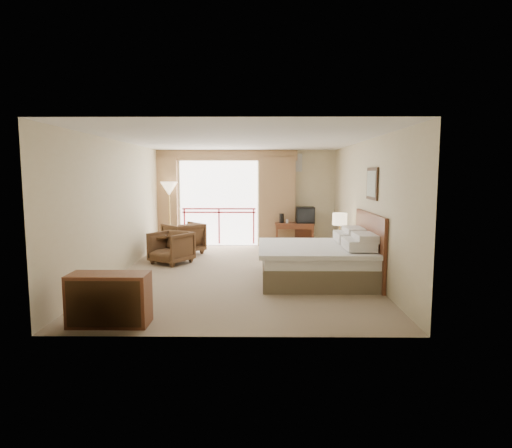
{
  "coord_description": "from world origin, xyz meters",
  "views": [
    {
      "loc": [
        0.38,
        -8.65,
        2.03
      ],
      "look_at": [
        0.29,
        0.4,
        0.97
      ],
      "focal_mm": 30.0,
      "sensor_mm": 36.0,
      "label": 1
    }
  ],
  "objects_px": {
    "armchair_far": "(184,253)",
    "dresser": "(109,299)",
    "desk": "(294,228)",
    "armchair_near": "(171,263)",
    "side_table": "(160,244)",
    "floor_lamp": "(169,191)",
    "nightstand": "(339,252)",
    "wastebasket": "(279,244)",
    "bed": "(319,261)",
    "tv": "(305,215)",
    "table_lamp": "(340,220)"
  },
  "relations": [
    {
      "from": "desk",
      "to": "armchair_far",
      "type": "xyz_separation_m",
      "value": [
        -2.91,
        -0.92,
        -0.54
      ]
    },
    {
      "from": "wastebasket",
      "to": "armchair_far",
      "type": "relative_size",
      "value": 0.37
    },
    {
      "from": "armchair_far",
      "to": "armchair_near",
      "type": "height_order",
      "value": "armchair_far"
    },
    {
      "from": "armchair_near",
      "to": "dresser",
      "type": "xyz_separation_m",
      "value": [
        -0.0,
        -4.01,
        0.35
      ]
    },
    {
      "from": "armchair_near",
      "to": "dresser",
      "type": "bearing_deg",
      "value": -57.89
    },
    {
      "from": "table_lamp",
      "to": "armchair_far",
      "type": "height_order",
      "value": "table_lamp"
    },
    {
      "from": "nightstand",
      "to": "wastebasket",
      "type": "bearing_deg",
      "value": 130.88
    },
    {
      "from": "wastebasket",
      "to": "armchair_far",
      "type": "xyz_separation_m",
      "value": [
        -2.47,
        -0.43,
        -0.16
      ]
    },
    {
      "from": "tv",
      "to": "wastebasket",
      "type": "relative_size",
      "value": 1.5
    },
    {
      "from": "side_table",
      "to": "armchair_near",
      "type": "bearing_deg",
      "value": -43.87
    },
    {
      "from": "armchair_near",
      "to": "side_table",
      "type": "distance_m",
      "value": 0.62
    },
    {
      "from": "nightstand",
      "to": "floor_lamp",
      "type": "distance_m",
      "value": 4.95
    },
    {
      "from": "side_table",
      "to": "wastebasket",
      "type": "bearing_deg",
      "value": 25.42
    },
    {
      "from": "bed",
      "to": "tv",
      "type": "distance_m",
      "value": 3.69
    },
    {
      "from": "bed",
      "to": "desk",
      "type": "xyz_separation_m",
      "value": [
        -0.18,
        3.7,
        0.16
      ]
    },
    {
      "from": "bed",
      "to": "side_table",
      "type": "height_order",
      "value": "bed"
    },
    {
      "from": "armchair_near",
      "to": "table_lamp",
      "type": "bearing_deg",
      "value": 32.43
    },
    {
      "from": "bed",
      "to": "armchair_far",
      "type": "height_order",
      "value": "bed"
    },
    {
      "from": "side_table",
      "to": "floor_lamp",
      "type": "xyz_separation_m",
      "value": [
        -0.12,
        1.75,
        1.17
      ]
    },
    {
      "from": "table_lamp",
      "to": "tv",
      "type": "xyz_separation_m",
      "value": [
        -0.56,
        2.1,
        -0.1
      ]
    },
    {
      "from": "tv",
      "to": "armchair_far",
      "type": "height_order",
      "value": "tv"
    },
    {
      "from": "desk",
      "to": "wastebasket",
      "type": "bearing_deg",
      "value": -134.18
    },
    {
      "from": "wastebasket",
      "to": "floor_lamp",
      "type": "bearing_deg",
      "value": 172.62
    },
    {
      "from": "bed",
      "to": "armchair_near",
      "type": "height_order",
      "value": "bed"
    },
    {
      "from": "armchair_far",
      "to": "bed",
      "type": "bearing_deg",
      "value": 96.98
    },
    {
      "from": "nightstand",
      "to": "side_table",
      "type": "xyz_separation_m",
      "value": [
        -4.17,
        0.36,
        0.12
      ]
    },
    {
      "from": "bed",
      "to": "nightstand",
      "type": "height_order",
      "value": "bed"
    },
    {
      "from": "desk",
      "to": "wastebasket",
      "type": "xyz_separation_m",
      "value": [
        -0.44,
        -0.48,
        -0.38
      ]
    },
    {
      "from": "tv",
      "to": "floor_lamp",
      "type": "relative_size",
      "value": 0.27
    },
    {
      "from": "tv",
      "to": "armchair_far",
      "type": "distance_m",
      "value": 3.45
    },
    {
      "from": "armchair_far",
      "to": "dresser",
      "type": "xyz_separation_m",
      "value": [
        -0.06,
        -5.27,
        0.35
      ]
    },
    {
      "from": "armchair_far",
      "to": "side_table",
      "type": "relative_size",
      "value": 1.51
    },
    {
      "from": "desk",
      "to": "side_table",
      "type": "relative_size",
      "value": 1.83
    },
    {
      "from": "armchair_near",
      "to": "floor_lamp",
      "type": "distance_m",
      "value": 2.64
    },
    {
      "from": "floor_lamp",
      "to": "dresser",
      "type": "xyz_separation_m",
      "value": [
        0.46,
        -6.09,
        -1.21
      ]
    },
    {
      "from": "nightstand",
      "to": "side_table",
      "type": "distance_m",
      "value": 4.18
    },
    {
      "from": "tv",
      "to": "floor_lamp",
      "type": "xyz_separation_m",
      "value": [
        -3.73,
        -0.04,
        0.65
      ]
    },
    {
      "from": "desk",
      "to": "wastebasket",
      "type": "distance_m",
      "value": 0.76
    },
    {
      "from": "wastebasket",
      "to": "desk",
      "type": "bearing_deg",
      "value": 47.42
    },
    {
      "from": "tv",
      "to": "dresser",
      "type": "relative_size",
      "value": 0.46
    },
    {
      "from": "dresser",
      "to": "armchair_far",
      "type": "bearing_deg",
      "value": 92.92
    },
    {
      "from": "table_lamp",
      "to": "dresser",
      "type": "height_order",
      "value": "table_lamp"
    },
    {
      "from": "tv",
      "to": "wastebasket",
      "type": "xyz_separation_m",
      "value": [
        -0.74,
        -0.43,
        -0.75
      ]
    },
    {
      "from": "nightstand",
      "to": "table_lamp",
      "type": "height_order",
      "value": "table_lamp"
    },
    {
      "from": "armchair_near",
      "to": "side_table",
      "type": "bearing_deg",
      "value": 168.25
    },
    {
      "from": "desk",
      "to": "armchair_near",
      "type": "distance_m",
      "value": 3.72
    },
    {
      "from": "floor_lamp",
      "to": "dresser",
      "type": "height_order",
      "value": "floor_lamp"
    },
    {
      "from": "bed",
      "to": "armchair_near",
      "type": "xyz_separation_m",
      "value": [
        -3.15,
        1.53,
        -0.38
      ]
    },
    {
      "from": "desk",
      "to": "floor_lamp",
      "type": "bearing_deg",
      "value": -179.98
    },
    {
      "from": "side_table",
      "to": "tv",
      "type": "bearing_deg",
      "value": 26.39
    }
  ]
}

